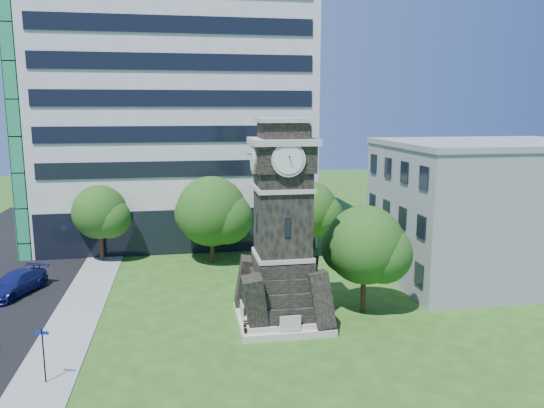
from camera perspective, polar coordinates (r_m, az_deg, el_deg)
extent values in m
plane|color=#285117|center=(30.73, -3.86, -14.29)|extent=(160.00, 160.00, 0.00)
cube|color=gray|center=(35.85, -20.32, -11.21)|extent=(3.00, 70.00, 0.06)
cube|color=beige|center=(32.86, 1.10, -12.21)|extent=(5.40, 5.40, 0.40)
cube|color=beige|center=(32.73, 1.10, -11.64)|extent=(4.80, 4.80, 0.30)
cube|color=black|center=(30.88, 1.14, -0.11)|extent=(3.00, 3.00, 6.40)
cube|color=beige|center=(31.56, 1.12, -5.48)|extent=(3.25, 3.25, 0.25)
cube|color=beige|center=(30.72, 1.15, 1.73)|extent=(3.25, 3.25, 0.25)
cube|color=black|center=(29.62, 1.69, -2.53)|extent=(0.35, 0.08, 1.10)
cube|color=black|center=(30.50, 1.16, 5.07)|extent=(3.30, 3.30, 1.60)
cube|color=beige|center=(30.44, 1.16, 6.76)|extent=(3.70, 3.70, 0.35)
cylinder|color=white|center=(28.78, 1.83, 4.76)|extent=(1.56, 0.06, 1.56)
cylinder|color=white|center=(30.22, -2.15, 5.02)|extent=(0.06, 1.56, 1.56)
cube|color=black|center=(30.41, 1.17, 7.89)|extent=(2.60, 2.60, 0.90)
cube|color=beige|center=(30.39, 1.17, 9.02)|extent=(3.00, 3.00, 0.25)
cube|color=white|center=(53.85, -10.21, 11.40)|extent=(25.00, 15.00, 28.00)
cube|color=black|center=(47.85, -9.81, -2.90)|extent=(24.50, 0.80, 4.00)
cube|color=gray|center=(43.14, 22.28, -0.89)|extent=(15.00, 12.00, 10.00)
cube|color=gray|center=(42.52, 22.76, 6.01)|extent=(15.20, 12.20, 0.40)
imported|color=navy|center=(41.23, -25.91, -7.72)|extent=(3.99, 5.70, 1.53)
imported|color=#424246|center=(38.98, 20.74, -8.34)|extent=(5.58, 2.61, 1.55)
cube|color=black|center=(30.54, -2.93, -13.66)|extent=(0.06, 0.49, 0.76)
cube|color=black|center=(30.79, 0.57, -13.44)|extent=(0.06, 0.49, 0.76)
cube|color=black|center=(30.61, -1.18, -13.37)|extent=(1.95, 0.52, 0.04)
cube|color=black|center=(30.71, -1.25, -12.67)|extent=(1.95, 0.04, 0.43)
cylinder|color=black|center=(27.80, -23.33, -14.84)|extent=(0.06, 0.06, 2.70)
cube|color=#0E1FA0|center=(27.34, -23.51, -12.58)|extent=(0.65, 0.04, 0.16)
cylinder|color=#332114|center=(47.27, -17.86, -4.38)|extent=(0.32, 0.32, 2.45)
sphere|color=#276A1F|center=(46.63, -18.06, -0.82)|extent=(4.52, 4.52, 4.52)
sphere|color=#276A1F|center=(46.16, -16.99, -1.48)|extent=(3.39, 3.39, 3.39)
sphere|color=#276A1F|center=(47.35, -18.89, -1.04)|extent=(3.17, 3.17, 3.17)
cylinder|color=#332114|center=(44.83, -6.44, -4.67)|extent=(0.37, 0.37, 2.54)
sphere|color=#20651E|center=(44.14, -6.52, -0.77)|extent=(5.82, 5.82, 5.82)
sphere|color=#20651E|center=(43.75, -4.94, -1.50)|extent=(4.36, 4.36, 4.36)
sphere|color=#20651E|center=(44.87, -7.86, -0.99)|extent=(4.07, 4.07, 4.07)
cylinder|color=#332114|center=(47.30, 3.96, -3.97)|extent=(0.38, 0.38, 2.33)
sphere|color=#28661E|center=(46.69, 4.00, -0.59)|extent=(5.03, 5.03, 5.03)
sphere|color=#28661E|center=(46.54, 5.34, -1.21)|extent=(3.77, 3.77, 3.77)
sphere|color=#28661E|center=(47.14, 2.77, -0.79)|extent=(3.52, 3.52, 3.52)
cylinder|color=#332114|center=(34.49, 9.78, -9.35)|extent=(0.34, 0.34, 2.55)
sphere|color=#31611C|center=(33.58, 9.94, -4.34)|extent=(4.95, 4.95, 4.95)
sphere|color=#31611C|center=(33.61, 11.79, -5.27)|extent=(3.71, 3.71, 3.71)
sphere|color=#31611C|center=(33.95, 8.19, -4.62)|extent=(3.46, 3.46, 3.46)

